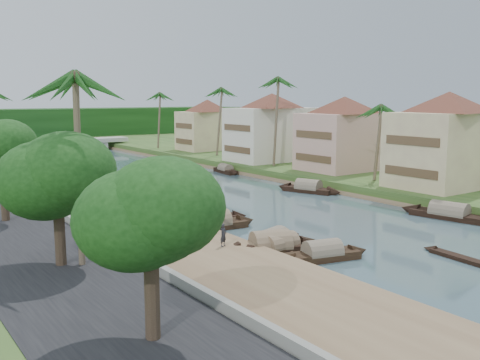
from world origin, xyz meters
TOP-DOWN VIEW (x-y plane):
  - ground at (0.00, 0.00)m, footprint 220.00×220.00m
  - left_bank at (-16.00, 20.00)m, footprint 10.00×180.00m
  - right_bank at (19.00, 20.00)m, footprint 16.00×180.00m
  - retaining_wall at (-20.20, 20.00)m, footprint 0.40×180.00m
  - far_right_fill at (56.00, 20.00)m, footprint 60.00×220.00m
  - treeline at (0.00, 100.00)m, footprint 120.00×14.00m
  - bridge at (0.00, 72.00)m, footprint 28.00×4.00m
  - building_near at (18.99, -2.00)m, footprint 14.85×14.85m
  - building_mid at (19.99, 14.00)m, footprint 14.11×14.11m
  - building_far at (18.99, 28.00)m, footprint 15.59×15.59m
  - building_distant at (19.99, 48.00)m, footprint 12.62×12.62m
  - sampan_0 at (-8.19, -10.96)m, footprint 7.32×3.17m
  - sampan_1 at (-9.90, -7.58)m, footprint 8.03×4.06m
  - sampan_2 at (-9.33, -7.94)m, footprint 7.24×1.85m
  - sampan_3 at (-9.45, -7.04)m, footprint 8.20×3.97m
  - sampan_4 at (-9.49, 0.51)m, footprint 8.14×2.70m
  - sampan_5 at (-8.03, 2.79)m, footprint 6.50×3.61m
  - sampan_6 at (-9.83, 5.32)m, footprint 7.47×2.39m
  - sampan_7 at (-8.56, 12.06)m, footprint 7.20×2.71m
  - sampan_8 at (-8.06, 11.76)m, footprint 7.62×3.97m
  - sampan_9 at (-7.76, 19.90)m, footprint 8.67×5.56m
  - sampan_10 at (-9.63, 20.42)m, footprint 7.69×3.50m
  - sampan_11 at (-9.05, 22.03)m, footprint 7.95×2.86m
  - sampan_12 at (-9.40, 26.53)m, footprint 8.80×2.69m
  - sampan_13 at (-10.04, 30.71)m, footprint 7.58×2.16m
  - sampan_14 at (9.79, -8.67)m, footprint 3.43×9.60m
  - sampan_15 at (8.83, 8.71)m, footprint 4.37×8.24m
  - sampan_16 at (10.02, 27.41)m, footprint 2.25×7.25m
  - canoe_0 at (-0.66, -16.27)m, footprint 1.37×6.12m
  - canoe_1 at (-10.32, 1.60)m, footprint 4.36×1.91m
  - canoe_2 at (-6.00, 22.44)m, footprint 5.37×0.81m
  - palm_1 at (16.00, 5.06)m, footprint 3.20×3.20m
  - palm_2 at (15.00, 22.38)m, footprint 3.20×3.20m
  - palm_3 at (16.00, 38.44)m, footprint 3.20×3.20m
  - palm_4 at (-23.00, -6.81)m, footprint 3.20×3.20m
  - palm_7 at (14.00, 56.03)m, footprint 3.20×3.20m
  - tree_0 at (-24.00, -17.66)m, footprint 4.75×4.75m
  - tree_1 at (-24.00, -6.16)m, footprint 5.42×5.42m
  - tree_2 at (-24.00, 7.42)m, footprint 4.44×4.44m
  - tree_6 at (24.00, 29.14)m, footprint 4.08×4.08m
  - person_near at (-13.26, -6.66)m, footprint 0.67×0.55m
  - person_far at (-13.63, 13.31)m, footprint 0.96×0.87m

SIDE VIEW (x-z plane):
  - ground at x=0.00m, z-range 0.00..0.00m
  - canoe_1 at x=-10.32m, z-range -0.25..0.45m
  - canoe_0 at x=-0.66m, z-range -0.30..0.50m
  - canoe_2 at x=-6.00m, z-range -0.29..0.49m
  - left_bank at x=-16.00m, z-range 0.00..0.80m
  - sampan_16 at x=10.02m, z-range -0.50..1.30m
  - sampan_7 at x=-8.56m, z-range -0.55..1.37m
  - sampan_0 at x=-8.19m, z-range -0.56..1.38m
  - sampan_2 at x=-9.33m, z-range -0.56..1.38m
  - sampan_12 at x=-9.40m, z-range -0.63..1.45m
  - sampan_13 at x=-10.04m, z-range -0.62..1.45m
  - sampan_5 at x=-8.03m, z-range -0.62..1.44m
  - sampan_10 at x=-9.63m, z-range -0.64..1.46m
  - sampan_3 at x=-9.45m, z-range -0.67..1.50m
  - sampan_15 at x=8.83m, z-range -0.68..1.51m
  - sampan_6 at x=-9.83m, z-range -0.68..1.52m
  - sampan_9 at x=-7.76m, z-range -0.70..1.54m
  - sampan_11 at x=-9.05m, z-range -0.70..1.53m
  - sampan_14 at x=9.79m, z-range -0.72..1.55m
  - sampan_4 at x=-9.49m, z-range -0.71..1.55m
  - sampan_8 at x=-8.06m, z-range -0.73..1.57m
  - sampan_1 at x=-9.90m, z-range -0.74..1.58m
  - far_right_fill at x=56.00m, z-range 0.00..1.15m
  - right_bank at x=19.00m, z-range 0.00..1.20m
  - retaining_wall at x=-20.20m, z-range 0.80..1.90m
  - person_near at x=-13.26m, z-range 0.80..2.37m
  - person_far at x=-13.63m, z-range 0.80..2.41m
  - bridge at x=0.00m, z-range 0.52..2.92m
  - treeline at x=0.00m, z-range 0.00..8.00m
  - tree_6 at x=24.00m, z-range 2.65..9.10m
  - building_distant at x=19.99m, z-range 1.28..10.48m
  - building_mid at x=19.99m, z-range 1.28..10.98m
  - tree_0 at x=-24.00m, z-range 2.84..9.80m
  - building_near at x=18.99m, z-range 1.28..11.48m
  - building_far at x=18.99m, z-range 1.28..11.48m
  - tree_1 at x=-24.00m, z-range 2.76..10.07m
  - tree_2 at x=-24.00m, z-range 3.22..10.74m
  - palm_1 at x=16.00m, z-range 4.50..14.56m
  - palm_7 at x=14.00m, z-range 5.31..17.12m
  - palm_4 at x=-23.00m, z-range 5.62..17.69m
  - palm_3 at x=16.00m, z-range 5.62..18.10m
  - palm_2 at x=15.00m, z-range 6.17..19.87m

